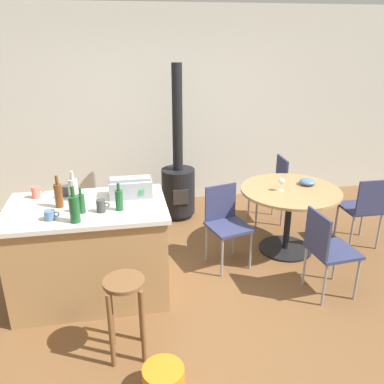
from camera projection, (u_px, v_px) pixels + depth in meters
name	position (u px, v px, depth m)	size (l,w,h in m)	color
ground_plane	(190.00, 307.00, 3.66)	(8.80, 8.80, 0.00)	brown
back_wall	(156.00, 109.00, 5.59)	(8.00, 0.10, 2.70)	beige
kitchen_island	(91.00, 251.00, 3.68)	(1.40, 0.87, 0.91)	#A37A4C
wooden_stool	(125.00, 302.00, 2.96)	(0.31, 0.31, 0.66)	brown
dining_table	(289.00, 204.00, 4.43)	(1.09, 1.09, 0.74)	black
folding_chair_near	(364.00, 206.00, 4.53)	(0.40, 0.40, 0.86)	navy
folding_chair_far	(272.00, 184.00, 5.17)	(0.42, 0.41, 0.86)	navy
folding_chair_left	(226.00, 220.00, 4.21)	(0.49, 0.49, 0.85)	navy
folding_chair_right	(327.00, 247.00, 3.68)	(0.43, 0.43, 0.85)	navy
wood_stove	(178.00, 182.00, 5.32)	(0.44, 0.45, 2.00)	black
toolbox	(131.00, 187.00, 3.70)	(0.39, 0.22, 0.18)	gray
bottle_0	(73.00, 189.00, 3.61)	(0.08, 0.08, 0.27)	#B7B2AD
bottle_1	(119.00, 200.00, 3.40)	(0.07, 0.07, 0.24)	#194C23
bottle_2	(74.00, 208.00, 3.17)	(0.08, 0.08, 0.30)	#194C23
bottle_3	(59.00, 195.00, 3.45)	(0.07, 0.07, 0.29)	#603314
bottle_4	(81.00, 203.00, 3.35)	(0.06, 0.06, 0.22)	#194C23
cup_0	(67.00, 191.00, 3.72)	(0.12, 0.09, 0.10)	#383838
cup_1	(36.00, 192.00, 3.67)	(0.11, 0.07, 0.11)	#DB6651
cup_2	(101.00, 206.00, 3.38)	(0.11, 0.08, 0.11)	#383838
cup_3	(50.00, 215.00, 3.24)	(0.12, 0.09, 0.08)	#4C7099
wine_glass	(282.00, 181.00, 4.29)	(0.07, 0.07, 0.14)	silver
serving_bowl	(308.00, 182.00, 4.49)	(0.18, 0.18, 0.07)	#4C7099
plastic_bucket	(164.00, 381.00, 2.75)	(0.29, 0.29, 0.21)	orange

